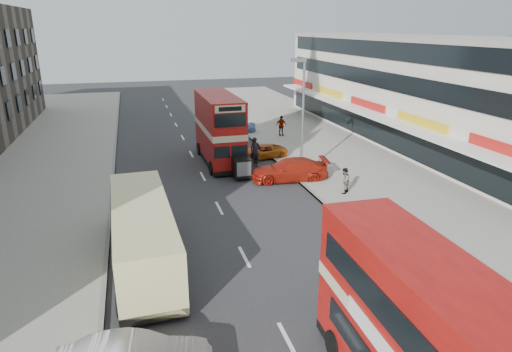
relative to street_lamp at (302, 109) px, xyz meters
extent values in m
cube|color=#28282B|center=(-6.52, 2.00, -4.78)|extent=(12.00, 90.00, 0.01)
cube|color=gray|center=(5.48, 2.00, -4.71)|extent=(12.00, 90.00, 0.15)
cube|color=gray|center=(-18.52, 2.00, -4.71)|extent=(12.00, 90.00, 0.15)
cube|color=gray|center=(-12.62, 2.00, -4.71)|extent=(0.20, 90.00, 0.16)
cube|color=gray|center=(-0.42, 2.00, -4.71)|extent=(0.20, 90.00, 0.16)
cube|color=beige|center=(13.48, 4.00, -0.28)|extent=(8.00, 46.00, 9.00)
cube|color=black|center=(9.43, 4.00, -3.18)|extent=(0.10, 44.00, 2.40)
cube|color=gray|center=(13.48, 4.00, 4.32)|extent=(8.20, 46.20, 0.40)
cube|color=white|center=(8.58, 4.00, -1.78)|extent=(1.80, 44.00, 0.20)
cylinder|color=slate|center=(0.08, 0.00, -0.78)|extent=(0.16, 0.16, 8.00)
cube|color=slate|center=(-0.32, 0.00, 3.22)|extent=(1.00, 0.20, 0.25)
cube|color=beige|center=(-4.34, -19.36, -2.25)|extent=(2.49, 7.33, 0.41)
cube|color=maroon|center=(-4.34, -19.36, -1.17)|extent=(2.45, 7.29, 1.90)
cube|color=maroon|center=(-4.34, -19.36, -0.15)|extent=(2.47, 7.31, 0.23)
cube|color=black|center=(-4.66, 5.18, -4.44)|extent=(2.54, 7.92, 0.35)
cube|color=maroon|center=(-4.66, 5.18, -3.25)|extent=(2.52, 7.92, 2.17)
cube|color=beige|center=(-4.66, 5.18, -2.02)|extent=(2.56, 7.96, 0.44)
cube|color=maroon|center=(-4.66, 5.18, -0.83)|extent=(2.52, 7.92, 2.07)
cube|color=maroon|center=(-4.66, 5.18, 0.28)|extent=(2.54, 7.94, 0.25)
cube|color=black|center=(-4.01, 0.64, -3.90)|extent=(1.19, 1.19, 1.28)
cube|color=black|center=(-10.93, -9.28, -4.40)|extent=(2.77, 9.71, 0.39)
cube|color=#D1C787|center=(-10.93, -9.28, -3.29)|extent=(2.75, 9.71, 2.50)
imported|color=#A92010|center=(-0.93, -0.42, -4.03)|extent=(5.46, 2.79, 1.52)
imported|color=#C05C13|center=(-1.21, 5.28, -4.24)|extent=(4.04, 2.06, 1.09)
imported|color=#628DC5|center=(-1.35, 14.17, -4.11)|extent=(4.01, 1.72, 1.35)
imported|color=gray|center=(1.38, -4.03, -3.81)|extent=(0.73, 0.72, 1.66)
imported|color=gray|center=(2.57, 11.75, -3.68)|extent=(1.15, 0.56, 1.91)
imported|color=gray|center=(-2.42, 2.98, -4.37)|extent=(0.65, 1.61, 0.83)
imported|color=black|center=(-2.42, 2.98, -3.45)|extent=(0.75, 0.52, 1.98)
camera|label=1|loc=(-10.91, -27.70, 5.28)|focal=31.30mm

